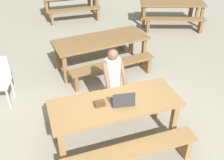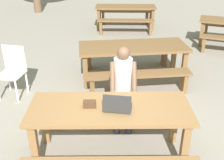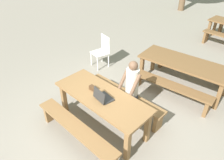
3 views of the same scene
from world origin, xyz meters
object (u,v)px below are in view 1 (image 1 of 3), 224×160
picnic_table_mid (101,43)px  person_seated (114,79)px  small_pouch (100,104)px  picnic_table_front (115,108)px  laptop (123,101)px  picnic_table_rear (172,6)px

picnic_table_mid → person_seated: bearing=-105.6°
small_pouch → picnic_table_front: bearing=0.4°
picnic_table_mid → picnic_table_front: bearing=-107.7°
laptop → small_pouch: size_ratio=2.38×
small_pouch → picnic_table_rear: size_ratio=0.07×
picnic_table_rear → picnic_table_mid: bearing=-127.4°
picnic_table_front → picnic_table_rear: (3.49, 4.28, -0.03)m
laptop → picnic_table_front: bearing=-27.9°
picnic_table_front → laptop: laptop is taller
picnic_table_front → person_seated: (0.19, 0.64, 0.10)m
small_pouch → picnic_table_mid: size_ratio=0.07×
laptop → picnic_table_rear: bearing=-119.3°
picnic_table_front → picnic_table_mid: (0.48, 2.36, -0.01)m
picnic_table_mid → small_pouch: bearing=-113.3°
picnic_table_rear → laptop: bearing=-108.0°
person_seated → picnic_table_mid: (0.29, 1.72, -0.11)m
person_seated → picnic_table_rear: person_seated is taller
small_pouch → picnic_table_mid: 2.47m
person_seated → picnic_table_mid: bearing=80.5°
person_seated → laptop: bearing=-98.0°
person_seated → picnic_table_rear: bearing=47.9°
laptop → picnic_table_mid: 2.46m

